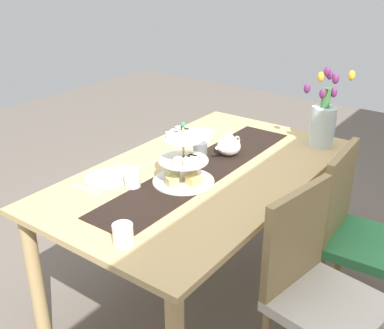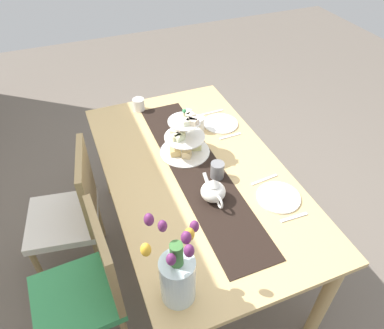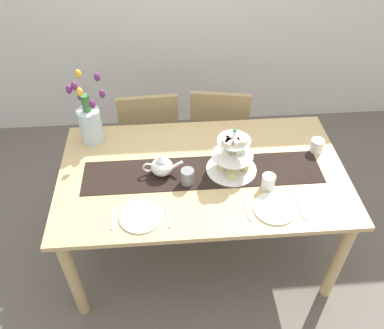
% 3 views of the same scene
% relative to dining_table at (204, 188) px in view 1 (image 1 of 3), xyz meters
% --- Properties ---
extents(ground_plane, '(8.00, 8.00, 0.00)m').
position_rel_dining_table_xyz_m(ground_plane, '(0.00, 0.00, -0.66)').
color(ground_plane, '#6B6056').
extents(dining_table, '(1.70, 0.98, 0.76)m').
position_rel_dining_table_xyz_m(dining_table, '(0.00, 0.00, 0.00)').
color(dining_table, tan).
rests_on(dining_table, ground_plane).
extents(chair_left, '(0.44, 0.44, 0.91)m').
position_rel_dining_table_xyz_m(chair_left, '(-0.33, 0.72, -0.16)').
color(chair_left, '#9C8254').
rests_on(chair_left, ground_plane).
extents(chair_right, '(0.48, 0.48, 0.91)m').
position_rel_dining_table_xyz_m(chair_right, '(0.20, 0.72, -0.16)').
color(chair_right, '#9C8254').
rests_on(chair_right, ground_plane).
extents(table_runner, '(1.41, 0.28, 0.00)m').
position_rel_dining_table_xyz_m(table_runner, '(0.00, -0.01, 0.10)').
color(table_runner, black).
rests_on(table_runner, dining_table).
extents(tiered_cake_stand, '(0.30, 0.30, 0.30)m').
position_rel_dining_table_xyz_m(tiered_cake_stand, '(0.17, 0.00, 0.20)').
color(tiered_cake_stand, beige).
rests_on(tiered_cake_stand, table_runner).
extents(teapot, '(0.24, 0.13, 0.14)m').
position_rel_dining_table_xyz_m(teapot, '(-0.24, 0.00, 0.16)').
color(teapot, white).
rests_on(teapot, table_runner).
extents(tulip_vase, '(0.21, 0.24, 0.45)m').
position_rel_dining_table_xyz_m(tulip_vase, '(-0.68, 0.35, 0.25)').
color(tulip_vase, silver).
rests_on(tulip_vase, dining_table).
extents(cream_jug, '(0.08, 0.08, 0.08)m').
position_rel_dining_table_xyz_m(cream_jug, '(0.73, 0.13, 0.14)').
color(cream_jug, white).
rests_on(cream_jug, dining_table).
extents(dinner_plate_left, '(0.23, 0.23, 0.01)m').
position_rel_dining_table_xyz_m(dinner_plate_left, '(-0.36, -0.32, 0.11)').
color(dinner_plate_left, white).
rests_on(dinner_plate_left, dining_table).
extents(fork_left, '(0.02, 0.15, 0.01)m').
position_rel_dining_table_xyz_m(fork_left, '(-0.51, -0.32, 0.10)').
color(fork_left, silver).
rests_on(fork_left, dining_table).
extents(knife_left, '(0.03, 0.17, 0.01)m').
position_rel_dining_table_xyz_m(knife_left, '(-0.22, -0.32, 0.10)').
color(knife_left, silver).
rests_on(knife_left, dining_table).
extents(dinner_plate_right, '(0.23, 0.23, 0.01)m').
position_rel_dining_table_xyz_m(dinner_plate_right, '(0.36, -0.32, 0.11)').
color(dinner_plate_right, white).
rests_on(dinner_plate_right, dining_table).
extents(fork_right, '(0.02, 0.15, 0.01)m').
position_rel_dining_table_xyz_m(fork_right, '(0.21, -0.32, 0.10)').
color(fork_right, silver).
rests_on(fork_right, dining_table).
extents(knife_right, '(0.02, 0.17, 0.01)m').
position_rel_dining_table_xyz_m(knife_right, '(0.50, -0.32, 0.10)').
color(knife_right, silver).
rests_on(knife_right, dining_table).
extents(mug_grey, '(0.08, 0.08, 0.09)m').
position_rel_dining_table_xyz_m(mug_grey, '(-0.10, -0.09, 0.15)').
color(mug_grey, slate).
rests_on(mug_grey, table_runner).
extents(mug_white_text, '(0.08, 0.08, 0.09)m').
position_rel_dining_table_xyz_m(mug_white_text, '(0.35, -0.16, 0.15)').
color(mug_white_text, white).
rests_on(mug_white_text, dining_table).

